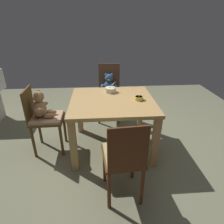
# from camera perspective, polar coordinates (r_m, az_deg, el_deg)

# --- Properties ---
(ground_plane) EXTENTS (5.20, 5.20, 0.04)m
(ground_plane) POSITION_cam_1_polar(r_m,az_deg,el_deg) (2.77, 0.08, -10.34)
(ground_plane) COLOR #6F6F55
(dining_table) EXTENTS (1.05, 0.97, 0.71)m
(dining_table) POSITION_cam_1_polar(r_m,az_deg,el_deg) (2.45, 0.08, 1.22)
(dining_table) COLOR tan
(dining_table) RESTS_ON ground_plane
(teddy_chair_near_left) EXTENTS (0.42, 0.38, 0.88)m
(teddy_chair_near_left) POSITION_cam_1_polar(r_m,az_deg,el_deg) (2.57, -20.11, -0.19)
(teddy_chair_near_left) COLOR #523A18
(teddy_chair_near_left) RESTS_ON ground_plane
(teddy_chair_far_center) EXTENTS (0.42, 0.40, 0.96)m
(teddy_chair_far_center) POSITION_cam_1_polar(r_m,az_deg,el_deg) (3.25, -0.90, 7.07)
(teddy_chair_far_center) COLOR #4D3322
(teddy_chair_far_center) RESTS_ON ground_plane
(teddy_chair_near_front) EXTENTS (0.40, 0.43, 0.89)m
(teddy_chair_near_front) POSITION_cam_1_polar(r_m,az_deg,el_deg) (1.76, 3.58, -12.04)
(teddy_chair_near_front) COLOR #502914
(teddy_chair_near_front) RESTS_ON ground_plane
(porridge_bowl_cream_far_center) EXTENTS (0.15, 0.15, 0.14)m
(porridge_bowl_cream_far_center) POSITION_cam_1_polar(r_m,az_deg,el_deg) (2.65, -0.48, 6.71)
(porridge_bowl_cream_far_center) COLOR beige
(porridge_bowl_cream_far_center) RESTS_ON dining_table
(porridge_bowl_yellow_near_right) EXTENTS (0.11, 0.12, 0.10)m
(porridge_bowl_yellow_near_right) POSITION_cam_1_polar(r_m,az_deg,el_deg) (2.42, 8.07, 4.15)
(porridge_bowl_yellow_near_right) COLOR gold
(porridge_bowl_yellow_near_right) RESTS_ON dining_table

